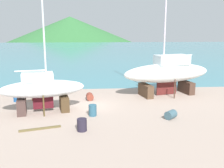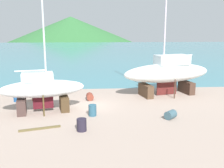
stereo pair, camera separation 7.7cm
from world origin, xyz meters
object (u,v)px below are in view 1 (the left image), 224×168
at_px(barrel_rust_near, 93,110).
at_px(barrel_blue_faded, 90,97).
at_px(worker, 15,92).
at_px(sailboat_mid_port, 168,72).
at_px(barrel_tar_black, 35,96).
at_px(barrel_rust_mid, 171,115).
at_px(sailboat_large_starboard, 42,89).
at_px(barrel_ochre, 82,125).

bearing_deg(barrel_rust_near, barrel_blue_faded, 93.35).
xyz_separation_m(worker, barrel_rust_near, (7.34, -4.59, -0.46)).
xyz_separation_m(sailboat_mid_port, barrel_rust_near, (-7.81, -6.24, -1.93)).
distance_m(barrel_tar_black, barrel_rust_mid, 13.18).
bearing_deg(barrel_rust_mid, barrel_tar_black, 152.06).
height_order(barrel_tar_black, barrel_rust_mid, barrel_tar_black).
bearing_deg(barrel_blue_faded, sailboat_large_starboard, -138.12).
height_order(sailboat_mid_port, barrel_rust_near, sailboat_mid_port).
xyz_separation_m(sailboat_mid_port, barrel_rust_mid, (-1.76, -7.39, -2.06)).
xyz_separation_m(barrel_ochre, barrel_rust_near, (0.73, 3.10, 0.03)).
bearing_deg(barrel_blue_faded, barrel_tar_black, 176.77).
relative_size(sailboat_large_starboard, barrel_rust_mid, 12.61).
xyz_separation_m(barrel_tar_black, barrel_blue_faded, (5.33, -0.30, -0.12)).
bearing_deg(barrel_ochre, barrel_rust_near, 76.76).
xyz_separation_m(sailboat_mid_port, barrel_ochre, (-8.53, -9.34, -1.96)).
xyz_separation_m(barrel_blue_faded, barrel_rust_mid, (6.32, -5.88, -0.00)).
relative_size(sailboat_mid_port, barrel_tar_black, 16.23).
distance_m(sailboat_large_starboard, sailboat_mid_port, 12.94).
bearing_deg(barrel_rust_near, sailboat_mid_port, 38.64).
relative_size(sailboat_large_starboard, worker, 6.16).
relative_size(worker, barrel_ochre, 2.04).
bearing_deg(barrel_tar_black, barrel_blue_faded, -3.23).
bearing_deg(barrel_tar_black, sailboat_mid_port, 5.18).
bearing_deg(sailboat_large_starboard, barrel_rust_near, -29.20).
height_order(sailboat_large_starboard, sailboat_mid_port, sailboat_mid_port).
height_order(sailboat_large_starboard, barrel_blue_faded, sailboat_large_starboard).
bearing_deg(barrel_rust_mid, barrel_blue_faded, 137.09).
xyz_separation_m(sailboat_large_starboard, barrel_ochre, (3.41, -4.36, -1.53)).
height_order(sailboat_mid_port, worker, sailboat_mid_port).
distance_m(worker, barrel_rust_mid, 14.58).
xyz_separation_m(worker, barrel_rust_mid, (13.39, -5.74, -0.58)).
bearing_deg(sailboat_mid_port, barrel_rust_mid, 62.37).
xyz_separation_m(sailboat_large_starboard, barrel_rust_near, (4.13, -1.26, -1.51)).
relative_size(barrel_blue_faded, barrel_rust_near, 0.90).
bearing_deg(sailboat_large_starboard, barrel_tar_black, 99.12).
relative_size(barrel_blue_faded, barrel_rust_mid, 0.96).
height_order(barrel_ochre, barrel_blue_faded, barrel_ochre).
xyz_separation_m(sailboat_large_starboard, sailboat_mid_port, (11.94, 4.98, 0.42)).
relative_size(barrel_rust_near, barrel_rust_mid, 1.06).
relative_size(sailboat_mid_port, worker, 8.47).
bearing_deg(worker, barrel_blue_faded, -129.97).
bearing_deg(worker, sailboat_mid_port, -124.85).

